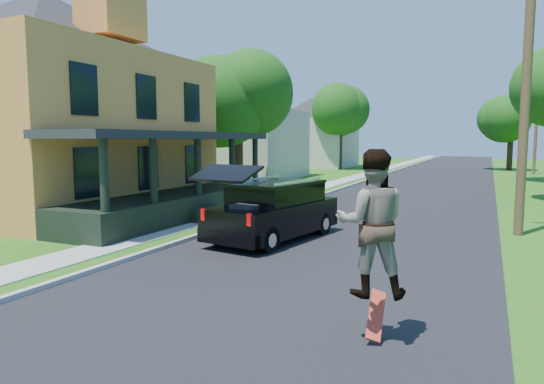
% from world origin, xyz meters
% --- Properties ---
extents(ground, '(140.00, 140.00, 0.00)m').
position_xyz_m(ground, '(0.00, 0.00, 0.00)').
color(ground, '#226414').
rests_on(ground, ground).
extents(street, '(8.00, 120.00, 0.02)m').
position_xyz_m(street, '(0.00, 20.00, 0.00)').
color(street, black).
rests_on(street, ground).
extents(curb, '(0.15, 120.00, 0.12)m').
position_xyz_m(curb, '(-4.05, 20.00, 0.00)').
color(curb, '#A9A9A3').
rests_on(curb, ground).
extents(sidewalk, '(1.30, 120.00, 0.03)m').
position_xyz_m(sidewalk, '(-5.60, 20.00, 0.00)').
color(sidewalk, gray).
rests_on(sidewalk, ground).
extents(front_walk, '(6.50, 1.20, 0.03)m').
position_xyz_m(front_walk, '(-9.50, 6.00, 0.00)').
color(front_walk, gray).
rests_on(front_walk, ground).
extents(main_house, '(15.56, 15.56, 10.10)m').
position_xyz_m(main_house, '(-12.80, 5.99, 4.92)').
color(main_house, '#EAA044').
rests_on(main_house, ground).
extents(neighbor_house_mid, '(12.78, 12.78, 8.30)m').
position_xyz_m(neighbor_house_mid, '(-13.50, 24.00, 4.19)').
color(neighbor_house_mid, '#B8B6A3').
rests_on(neighbor_house_mid, ground).
extents(neighbor_house_far, '(12.78, 12.78, 8.30)m').
position_xyz_m(neighbor_house_far, '(-13.50, 40.00, 4.19)').
color(neighbor_house_far, '#B8B6A3').
rests_on(neighbor_house_far, ground).
extents(black_suv, '(2.55, 4.99, 2.22)m').
position_xyz_m(black_suv, '(-1.91, 3.88, 0.85)').
color(black_suv, black).
rests_on(black_suv, ground).
extents(skateboarder, '(1.17, 1.03, 2.03)m').
position_xyz_m(skateboarder, '(2.18, -2.04, 1.71)').
color(skateboarder, black).
rests_on(skateboarder, ground).
extents(skateboard, '(0.25, 0.71, 0.60)m').
position_xyz_m(skateboard, '(2.23, -1.86, 0.34)').
color(skateboard, '#B3240F').
rests_on(skateboard, ground).
extents(tree_left_mid, '(5.61, 5.43, 8.65)m').
position_xyz_m(tree_left_mid, '(-9.49, 15.82, 5.73)').
color(tree_left_mid, black).
rests_on(tree_left_mid, ground).
extents(tree_left_far, '(5.22, 5.14, 8.25)m').
position_xyz_m(tree_left_far, '(-9.64, 36.83, 5.55)').
color(tree_left_far, black).
rests_on(tree_left_far, ground).
extents(tree_right_far, '(5.43, 5.50, 7.19)m').
position_xyz_m(tree_right_far, '(5.32, 41.79, 4.62)').
color(tree_right_far, black).
rests_on(tree_right_far, ground).
extents(utility_pole_near, '(1.64, 0.49, 8.69)m').
position_xyz_m(utility_pole_near, '(4.50, 7.50, 4.49)').
color(utility_pole_near, '#4D3524').
rests_on(utility_pole_near, ground).
extents(utility_pole_far, '(1.51, 0.26, 7.81)m').
position_xyz_m(utility_pole_far, '(7.00, 36.62, 4.04)').
color(utility_pole_far, '#4D3524').
rests_on(utility_pole_far, ground).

